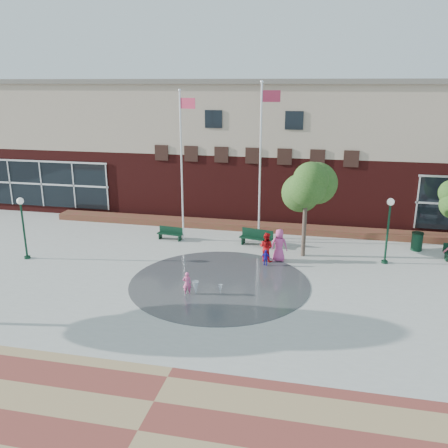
% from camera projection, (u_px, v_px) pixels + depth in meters
% --- Properties ---
extents(ground, '(120.00, 120.00, 0.00)m').
position_uv_depth(ground, '(203.00, 313.00, 19.31)').
color(ground, '#666056').
rests_on(ground, ground).
extents(plaza_concrete, '(46.00, 18.00, 0.01)m').
position_uv_depth(plaza_concrete, '(224.00, 275.00, 23.05)').
color(plaza_concrete, '#A8A8A0').
rests_on(plaza_concrete, ground).
extents(paver_band, '(46.00, 6.00, 0.01)m').
position_uv_depth(paver_band, '(138.00, 431.00, 12.75)').
color(paver_band, brown).
rests_on(paver_band, ground).
extents(splash_pad, '(8.40, 8.40, 0.01)m').
position_uv_depth(splash_pad, '(219.00, 283.00, 22.11)').
color(splash_pad, '#383A3D').
rests_on(splash_pad, ground).
extents(library_building, '(44.40, 10.40, 9.20)m').
position_uv_depth(library_building, '(263.00, 145.00, 34.33)').
color(library_building, '#4A1311').
rests_on(library_building, ground).
extents(flower_bed, '(26.00, 1.20, 0.40)m').
position_uv_depth(flower_bed, '(249.00, 230.00, 30.16)').
color(flower_bed, maroon).
rests_on(flower_bed, ground).
extents(flagpole_left, '(1.00, 0.30, 8.67)m').
position_uv_depth(flagpole_left, '(182.00, 159.00, 26.70)').
color(flagpole_left, white).
rests_on(flagpole_left, ground).
extents(flagpole_right, '(1.12, 0.25, 9.10)m').
position_uv_depth(flagpole_right, '(261.00, 154.00, 26.98)').
color(flagpole_right, white).
rests_on(flagpole_right, ground).
extents(lamp_left, '(0.35, 0.35, 3.34)m').
position_uv_depth(lamp_left, '(23.00, 221.00, 24.60)').
color(lamp_left, '#0E301F').
rests_on(lamp_left, ground).
extents(lamp_right, '(0.37, 0.37, 3.47)m').
position_uv_depth(lamp_right, '(388.00, 224.00, 23.92)').
color(lamp_right, '#0E301F').
rests_on(lamp_right, ground).
extents(bench_left, '(1.58, 0.63, 0.77)m').
position_uv_depth(bench_left, '(170.00, 236.00, 28.12)').
color(bench_left, '#0E301F').
rests_on(bench_left, ground).
extents(bench_mid, '(1.96, 0.94, 0.95)m').
position_uv_depth(bench_mid, '(256.00, 241.00, 27.07)').
color(bench_mid, '#0E301F').
rests_on(bench_mid, ground).
extents(trash_can, '(0.64, 0.64, 1.05)m').
position_uv_depth(trash_can, '(417.00, 241.00, 26.26)').
color(trash_can, '#0E301F').
rests_on(trash_can, ground).
extents(tree_mid, '(3.17, 3.17, 5.35)m').
position_uv_depth(tree_mid, '(306.00, 185.00, 24.47)').
color(tree_mid, '#403229').
rests_on(tree_mid, ground).
extents(water_jet_a, '(0.32, 0.32, 0.61)m').
position_uv_depth(water_jet_a, '(196.00, 295.00, 20.90)').
color(water_jet_a, white).
rests_on(water_jet_a, ground).
extents(water_jet_b, '(0.19, 0.19, 0.44)m').
position_uv_depth(water_jet_b, '(220.00, 295.00, 20.94)').
color(water_jet_b, white).
rests_on(water_jet_b, ground).
extents(child_splash, '(0.44, 0.35, 1.06)m').
position_uv_depth(child_splash, '(187.00, 283.00, 20.80)').
color(child_splash, '#E85A93').
rests_on(child_splash, ground).
extents(adult_red, '(0.91, 0.80, 1.57)m').
position_uv_depth(adult_red, '(266.00, 247.00, 24.61)').
color(adult_red, red).
rests_on(adult_red, ground).
extents(adult_pink, '(0.91, 0.66, 1.74)m').
position_uv_depth(adult_pink, '(279.00, 245.00, 24.62)').
color(adult_pink, '#D64995').
rests_on(adult_pink, ground).
extents(child_blue, '(0.54, 0.31, 0.87)m').
position_uv_depth(child_blue, '(266.00, 258.00, 24.06)').
color(child_blue, '#261AB6').
rests_on(child_blue, ground).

